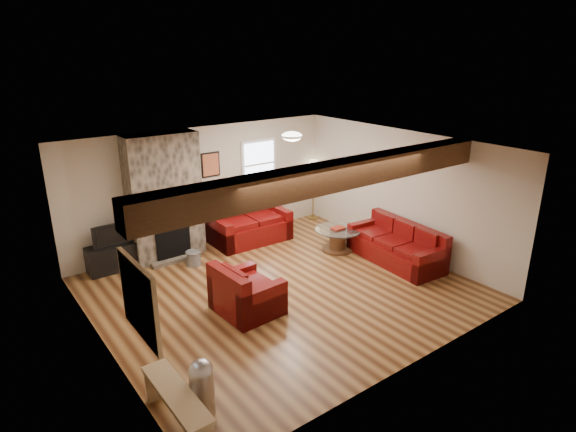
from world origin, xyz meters
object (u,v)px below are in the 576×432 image
object	(u,v)px
sofa_three	(396,243)
coffee_table	(338,240)
television	(112,234)
loveseat	(250,222)
armchair_red	(247,288)
floor_lamp	(314,169)
tv_cabinet	(115,257)

from	to	relation	value
sofa_three	coffee_table	world-z (taller)	sofa_three
television	coffee_table	bearing A→B (deg)	-24.57
loveseat	coffee_table	distance (m)	1.95
sofa_three	television	world-z (taller)	television
sofa_three	armchair_red	bearing A→B (deg)	-87.61
floor_lamp	television	bearing A→B (deg)	-179.89
coffee_table	loveseat	bearing A→B (deg)	127.64
television	floor_lamp	bearing A→B (deg)	0.11
armchair_red	coffee_table	xyz separation A→B (m)	(2.82, 0.96, -0.17)
tv_cabinet	television	bearing A→B (deg)	0.00
tv_cabinet	coffee_table	bearing A→B (deg)	-24.57
loveseat	armchair_red	xyz separation A→B (m)	(-1.63, -2.50, -0.04)
sofa_three	television	size ratio (longest dim) A/B	2.62
tv_cabinet	television	size ratio (longest dim) A/B	1.33
tv_cabinet	loveseat	bearing A→B (deg)	-6.06
armchair_red	television	size ratio (longest dim) A/B	1.30
loveseat	coffee_table	bearing A→B (deg)	-50.86
coffee_table	tv_cabinet	xyz separation A→B (m)	(-4.01, 1.83, 0.02)
loveseat	television	size ratio (longest dim) A/B	2.17
tv_cabinet	floor_lamp	bearing A→B (deg)	0.11
tv_cabinet	sofa_three	bearing A→B (deg)	-32.77
loveseat	coffee_table	xyz separation A→B (m)	(1.18, -1.53, -0.21)
armchair_red	floor_lamp	xyz separation A→B (m)	(3.67, 2.81, 0.86)
television	floor_lamp	size ratio (longest dim) A/B	0.52
sofa_three	floor_lamp	distance (m)	3.08
sofa_three	floor_lamp	size ratio (longest dim) A/B	1.35
sofa_three	loveseat	world-z (taller)	loveseat
sofa_three	coffee_table	distance (m)	1.22
sofa_three	armchair_red	world-z (taller)	armchair_red
floor_lamp	coffee_table	bearing A→B (deg)	-114.81
television	sofa_three	bearing A→B (deg)	-32.77
loveseat	coffee_table	size ratio (longest dim) A/B	1.73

